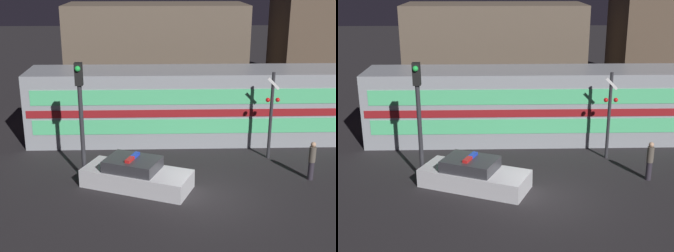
# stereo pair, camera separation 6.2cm
# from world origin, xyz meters

# --- Properties ---
(ground_plane) EXTENTS (120.00, 120.00, 0.00)m
(ground_plane) POSITION_xyz_m (0.00, 0.00, 0.00)
(ground_plane) COLOR #262326
(train) EXTENTS (16.53, 2.92, 3.69)m
(train) POSITION_xyz_m (0.15, 6.70, 1.84)
(train) COLOR #999EA5
(train) RESTS_ON ground_plane
(police_car) EXTENTS (4.69, 3.27, 1.33)m
(police_car) POSITION_xyz_m (-2.58, 1.07, 0.50)
(police_car) COLOR silver
(police_car) RESTS_ON ground_plane
(pedestrian) EXTENTS (0.28, 0.28, 1.68)m
(pedestrian) POSITION_xyz_m (4.73, 1.56, 0.86)
(pedestrian) COLOR #2D2833
(pedestrian) RESTS_ON ground_plane
(crossing_signal_near) EXTENTS (0.65, 0.31, 4.09)m
(crossing_signal_near) POSITION_xyz_m (3.52, 3.97, 2.20)
(crossing_signal_near) COLOR #2D2D33
(crossing_signal_near) RESTS_ON ground_plane
(traffic_light_corner) EXTENTS (0.30, 0.46, 4.96)m
(traffic_light_corner) POSITION_xyz_m (-4.78, 1.88, 3.09)
(traffic_light_corner) COLOR #2D2D33
(traffic_light_corner) RESTS_ON ground_plane
(building_left) EXTENTS (11.55, 4.55, 6.38)m
(building_left) POSITION_xyz_m (-1.63, 14.63, 3.19)
(building_left) COLOR brown
(building_left) RESTS_ON ground_plane
(building_center) EXTENTS (6.86, 5.27, 10.28)m
(building_center) POSITION_xyz_m (9.83, 14.81, 5.14)
(building_center) COLOR brown
(building_center) RESTS_ON ground_plane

